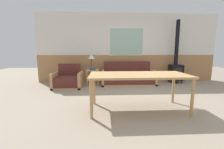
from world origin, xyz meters
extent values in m
plane|color=gray|center=(0.00, 0.00, 0.00)|extent=(16.00, 16.00, 0.00)
cube|color=#AD7A4C|center=(0.00, 2.63, 0.54)|extent=(7.20, 0.06, 1.08)
cube|color=silver|center=(0.00, 2.63, 1.89)|extent=(7.20, 0.06, 1.62)
cube|color=white|center=(-0.07, 2.59, 1.61)|extent=(1.39, 0.01, 1.09)
cube|color=#99BCA8|center=(-0.07, 2.58, 1.61)|extent=(1.31, 0.02, 1.01)
cube|color=tan|center=(-0.07, 2.00, 0.03)|extent=(1.96, 0.80, 0.06)
cube|color=#5B2823|center=(-0.07, 1.98, 0.22)|extent=(1.80, 0.72, 0.32)
cube|color=#5B2823|center=(-0.07, 2.35, 0.61)|extent=(1.80, 0.10, 0.45)
cube|color=tan|center=(-1.01, 2.00, 0.26)|extent=(0.08, 0.80, 0.52)
cube|color=tan|center=(0.87, 2.00, 0.26)|extent=(0.08, 0.80, 0.52)
cube|color=tan|center=(-2.20, 1.62, 0.03)|extent=(0.94, 0.78, 0.06)
cube|color=#5B2823|center=(-2.20, 1.60, 0.22)|extent=(0.78, 0.70, 0.32)
cube|color=#5B2823|center=(-2.20, 1.96, 0.58)|extent=(0.78, 0.10, 0.41)
cube|color=tan|center=(-2.63, 1.62, 0.26)|extent=(0.08, 0.78, 0.52)
cube|color=tan|center=(-1.77, 1.62, 0.26)|extent=(0.08, 0.78, 0.52)
cube|color=tan|center=(-1.38, 1.99, 0.55)|extent=(0.44, 0.44, 0.03)
cylinder|color=tan|center=(-1.58, 1.79, 0.27)|extent=(0.04, 0.04, 0.53)
cylinder|color=tan|center=(-1.19, 1.79, 0.27)|extent=(0.04, 0.04, 0.53)
cylinder|color=tan|center=(-1.58, 2.18, 0.27)|extent=(0.04, 0.04, 0.53)
cylinder|color=tan|center=(-1.19, 2.18, 0.27)|extent=(0.04, 0.04, 0.53)
cylinder|color=#262628|center=(-1.42, 2.06, 0.57)|extent=(0.16, 0.16, 0.02)
cylinder|color=#262628|center=(-1.42, 2.06, 0.77)|extent=(0.02, 0.02, 0.37)
cone|color=beige|center=(-1.42, 2.06, 1.04)|extent=(0.26, 0.26, 0.17)
cube|color=#2D7F3D|center=(-1.37, 1.92, 0.57)|extent=(0.19, 0.11, 0.02)
cube|color=#2D7F3D|center=(-1.36, 1.91, 0.58)|extent=(0.17, 0.14, 0.02)
cube|color=#234799|center=(-1.38, 1.90, 0.61)|extent=(0.22, 0.15, 0.03)
cube|color=tan|center=(-0.26, -0.44, 0.74)|extent=(2.00, 0.90, 0.04)
cylinder|color=tan|center=(-1.21, -0.83, 0.36)|extent=(0.06, 0.06, 0.72)
cylinder|color=tan|center=(0.68, -0.83, 0.36)|extent=(0.06, 0.06, 0.72)
cylinder|color=tan|center=(-1.21, -0.05, 0.36)|extent=(0.06, 0.06, 0.72)
cylinder|color=tan|center=(0.68, -0.05, 0.36)|extent=(0.06, 0.06, 0.72)
cylinder|color=black|center=(1.65, 2.04, 0.05)|extent=(0.04, 0.04, 0.10)
cylinder|color=black|center=(2.01, 2.04, 0.05)|extent=(0.04, 0.04, 0.10)
cylinder|color=black|center=(1.65, 2.39, 0.05)|extent=(0.04, 0.04, 0.10)
cylinder|color=black|center=(2.01, 2.39, 0.05)|extent=(0.04, 0.04, 0.10)
cube|color=black|center=(1.83, 2.21, 0.40)|extent=(0.44, 0.44, 0.61)
cube|color=black|center=(1.83, 1.99, 0.40)|extent=(0.26, 0.01, 0.42)
cylinder|color=black|center=(1.83, 2.26, 1.55)|extent=(0.14, 0.14, 1.69)
camera|label=1|loc=(-0.97, -3.44, 1.22)|focal=24.00mm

